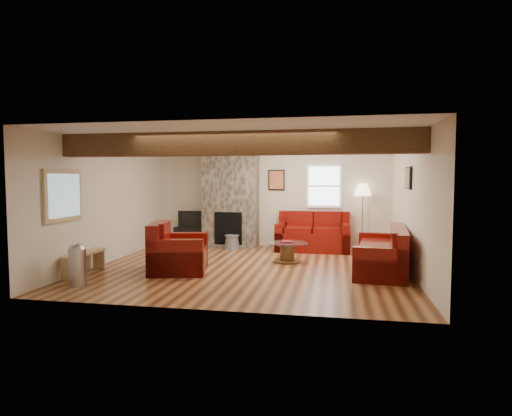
{
  "coord_description": "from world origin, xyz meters",
  "views": [
    {
      "loc": [
        1.64,
        -8.09,
        1.75
      ],
      "look_at": [
        0.05,
        0.4,
        1.14
      ],
      "focal_mm": 30.0,
      "sensor_mm": 36.0,
      "label": 1
    }
  ],
  "objects": [
    {
      "name": "room",
      "position": [
        0.0,
        0.0,
        1.25
      ],
      "size": [
        8.0,
        8.0,
        8.0
      ],
      "color": "#542C16",
      "rests_on": "ground"
    },
    {
      "name": "oak_beam",
      "position": [
        0.0,
        -1.25,
        2.31
      ],
      "size": [
        6.0,
        0.36,
        0.38
      ],
      "primitive_type": "cube",
      "color": "black",
      "rests_on": "room"
    },
    {
      "name": "chimney_breast",
      "position": [
        -1.0,
        2.49,
        1.22
      ],
      "size": [
        1.4,
        0.67,
        2.5
      ],
      "color": "#37312A",
      "rests_on": "floor"
    },
    {
      "name": "back_window",
      "position": [
        1.35,
        2.71,
        1.55
      ],
      "size": [
        0.9,
        0.08,
        1.1
      ],
      "primitive_type": null,
      "color": "white",
      "rests_on": "room"
    },
    {
      "name": "hatch_window",
      "position": [
        -2.96,
        -1.5,
        1.45
      ],
      "size": [
        0.08,
        1.0,
        0.9
      ],
      "primitive_type": null,
      "color": "tan",
      "rests_on": "room"
    },
    {
      "name": "ceiling_dome",
      "position": [
        0.9,
        0.9,
        2.44
      ],
      "size": [
        0.4,
        0.4,
        0.18
      ],
      "primitive_type": null,
      "color": "#EEE1CA",
      "rests_on": "room"
    },
    {
      "name": "artwork_back",
      "position": [
        0.15,
        2.71,
        1.7
      ],
      "size": [
        0.42,
        0.06,
        0.52
      ],
      "primitive_type": null,
      "color": "black",
      "rests_on": "room"
    },
    {
      "name": "artwork_right",
      "position": [
        2.96,
        0.3,
        1.75
      ],
      "size": [
        0.06,
        0.55,
        0.42
      ],
      "primitive_type": null,
      "color": "black",
      "rests_on": "room"
    },
    {
      "name": "sofa_three",
      "position": [
        2.48,
        0.11,
        0.41
      ],
      "size": [
        1.12,
        2.23,
        0.83
      ],
      "primitive_type": null,
      "rotation": [
        0.0,
        0.0,
        -1.68
      ],
      "color": "#4C0605",
      "rests_on": "floor"
    },
    {
      "name": "loveseat",
      "position": [
        1.11,
        2.23,
        0.46
      ],
      "size": [
        1.75,
        1.01,
        0.93
      ],
      "primitive_type": null,
      "rotation": [
        0.0,
        0.0,
        -0.01
      ],
      "color": "#4C0605",
      "rests_on": "floor"
    },
    {
      "name": "armchair_red",
      "position": [
        -1.24,
        -0.56,
        0.46
      ],
      "size": [
        1.22,
        1.32,
        0.92
      ],
      "primitive_type": null,
      "rotation": [
        0.0,
        0.0,
        1.79
      ],
      "color": "#4C0605",
      "rests_on": "floor"
    },
    {
      "name": "coffee_table",
      "position": [
        0.66,
        0.67,
        0.21
      ],
      "size": [
        0.84,
        0.84,
        0.44
      ],
      "color": "#4A2D17",
      "rests_on": "floor"
    },
    {
      "name": "tv_cabinet",
      "position": [
        -2.03,
        2.53,
        0.24
      ],
      "size": [
        0.94,
        0.38,
        0.47
      ],
      "primitive_type": "cube",
      "color": "black",
      "rests_on": "floor"
    },
    {
      "name": "television",
      "position": [
        -2.03,
        2.53,
        0.69
      ],
      "size": [
        0.74,
        0.1,
        0.43
      ],
      "primitive_type": "imported",
      "color": "black",
      "rests_on": "tv_cabinet"
    },
    {
      "name": "floor_lamp",
      "position": [
        2.28,
        2.55,
        1.38
      ],
      "size": [
        0.41,
        0.41,
        1.62
      ],
      "color": "tan",
      "rests_on": "floor"
    },
    {
      "name": "pine_bench",
      "position": [
        -2.83,
        -1.15,
        0.2
      ],
      "size": [
        0.25,
        1.08,
        0.41
      ],
      "primitive_type": null,
      "color": "tan",
      "rests_on": "floor"
    },
    {
      "name": "pedal_bin",
      "position": [
        -2.48,
        -1.88,
        0.35
      ],
      "size": [
        0.35,
        0.35,
        0.71
      ],
      "primitive_type": null,
      "rotation": [
        0.0,
        0.0,
        -0.27
      ],
      "color": "#A9A8AD",
      "rests_on": "floor"
    },
    {
      "name": "coal_bucket",
      "position": [
        -0.86,
        2.06,
        0.18
      ],
      "size": [
        0.38,
        0.38,
        0.36
      ],
      "primitive_type": null,
      "color": "gray",
      "rests_on": "floor"
    }
  ]
}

